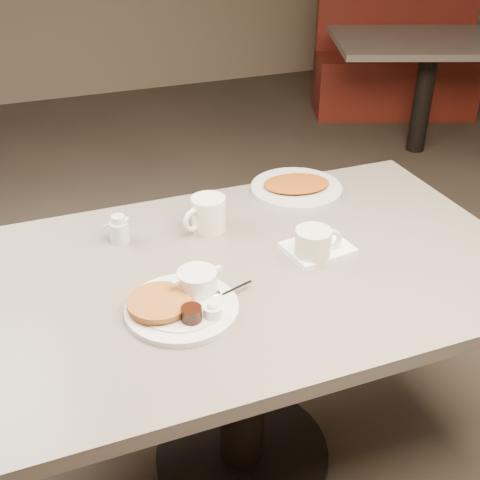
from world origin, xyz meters
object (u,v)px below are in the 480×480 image
object	(u,v)px
hash_plate	(296,187)
coffee_mug_near	(314,244)
diner_table	(243,317)
coffee_mug_far	(207,214)
creamer_right	(119,230)
booth_back_right	(398,62)
main_plate	(182,301)

from	to	relation	value
hash_plate	coffee_mug_near	bearing A→B (deg)	-109.11
diner_table	coffee_mug_near	bearing A→B (deg)	-10.23
diner_table	coffee_mug_near	world-z (taller)	coffee_mug_near
coffee_mug_near	coffee_mug_far	distance (m)	0.33
hash_plate	creamer_right	bearing A→B (deg)	-169.60
coffee_mug_far	booth_back_right	distance (m)	3.39
diner_table	main_plate	distance (m)	0.30
diner_table	booth_back_right	world-z (taller)	booth_back_right
coffee_mug_far	coffee_mug_near	bearing A→B (deg)	-49.69
main_plate	coffee_mug_near	world-z (taller)	coffee_mug_near
coffee_mug_near	creamer_right	xyz separation A→B (m)	(-0.46, 0.28, -0.01)
coffee_mug_near	booth_back_right	xyz separation A→B (m)	(2.11, 2.69, -0.39)
hash_plate	booth_back_right	size ratio (longest dim) A/B	0.20
diner_table	hash_plate	world-z (taller)	hash_plate
coffee_mug_near	hash_plate	size ratio (longest dim) A/B	0.40
creamer_right	hash_plate	xyz separation A→B (m)	(0.60, 0.11, -0.02)
coffee_mug_near	creamer_right	world-z (taller)	coffee_mug_near
booth_back_right	creamer_right	bearing A→B (deg)	-136.79
coffee_mug_far	creamer_right	xyz separation A→B (m)	(-0.25, 0.02, -0.01)
diner_table	booth_back_right	bearing A→B (deg)	49.18
coffee_mug_near	coffee_mug_far	size ratio (longest dim) A/B	0.91
creamer_right	diner_table	bearing A→B (deg)	-41.34
coffee_mug_far	creamer_right	distance (m)	0.25
main_plate	coffee_mug_far	xyz separation A→B (m)	(0.17, 0.33, 0.03)
hash_plate	booth_back_right	bearing A→B (deg)	49.45
hash_plate	booth_back_right	xyz separation A→B (m)	(1.97, 2.31, -0.35)
main_plate	booth_back_right	size ratio (longest dim) A/B	0.20
coffee_mug_near	main_plate	bearing A→B (deg)	-168.20
coffee_mug_near	booth_back_right	distance (m)	3.44
coffee_mug_near	creamer_right	bearing A→B (deg)	149.24
main_plate	booth_back_right	bearing A→B (deg)	48.04
main_plate	coffee_mug_near	bearing A→B (deg)	11.80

